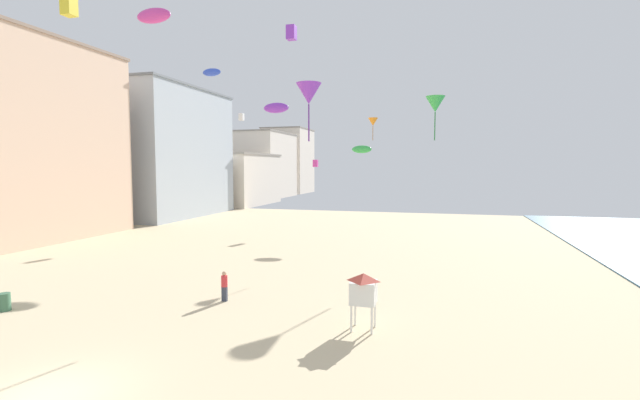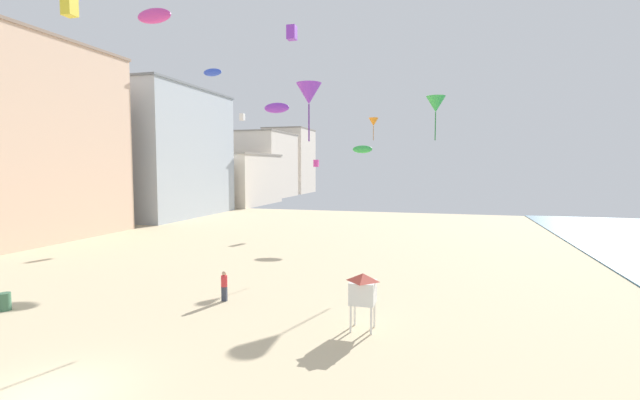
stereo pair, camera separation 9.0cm
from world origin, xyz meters
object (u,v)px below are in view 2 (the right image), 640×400
(kite_green_parafoil, at_px, (362,149))
(kite_magenta_box, at_px, (316,163))
(kite_blue_parafoil, at_px, (213,72))
(kite_green_delta, at_px, (436,104))
(lifeguard_stand, at_px, (363,289))
(kite_magenta_parafoil, at_px, (154,16))
(kite_flyer, at_px, (224,284))
(kite_purple_parafoil, at_px, (277,108))
(kite_purple_delta, at_px, (309,94))
(kite_purple_box, at_px, (292,33))
(kite_yellow_box, at_px, (69,7))
(kite_orange_delta, at_px, (373,122))
(beach_trash_bin, at_px, (5,302))
(kite_white_box, at_px, (242,117))

(kite_green_parafoil, xyz_separation_m, kite_magenta_box, (-5.96, 2.73, -1.47))
(kite_blue_parafoil, xyz_separation_m, kite_green_delta, (24.66, -8.32, -5.60))
(lifeguard_stand, distance_m, kite_green_delta, 21.18)
(kite_magenta_parafoil, bearing_deg, kite_magenta_box, 76.29)
(kite_flyer, distance_m, kite_magenta_parafoil, 20.08)
(kite_blue_parafoil, distance_m, kite_green_parafoil, 19.11)
(kite_green_parafoil, xyz_separation_m, kite_purple_parafoil, (-6.51, -8.40, 3.55))
(kite_green_delta, distance_m, kite_purple_delta, 12.19)
(kite_magenta_box, bearing_deg, kite_green_delta, -42.45)
(lifeguard_stand, relative_size, kite_purple_box, 2.21)
(kite_yellow_box, xyz_separation_m, kite_green_parafoil, (13.50, 24.71, -7.81))
(kite_purple_box, height_order, kite_orange_delta, kite_purple_box)
(beach_trash_bin, relative_size, kite_orange_delta, 0.44)
(kite_flyer, distance_m, kite_purple_delta, 13.25)
(kite_flyer, bearing_deg, kite_green_parafoil, -40.96)
(kite_white_box, distance_m, kite_green_parafoil, 15.46)
(beach_trash_bin, bearing_deg, kite_green_delta, 45.23)
(kite_flyer, distance_m, kite_blue_parafoil, 32.96)
(lifeguard_stand, relative_size, kite_blue_parafoil, 1.15)
(kite_orange_delta, distance_m, kite_magenta_box, 13.20)
(kite_white_box, height_order, kite_yellow_box, kite_yellow_box)
(kite_orange_delta, bearing_deg, kite_white_box, 153.31)
(kite_purple_box, height_order, kite_magenta_parafoil, kite_purple_box)
(beach_trash_bin, bearing_deg, kite_purple_parafoil, 74.35)
(lifeguard_stand, xyz_separation_m, kite_white_box, (-20.02, 29.73, 11.31))
(kite_purple_box, height_order, kite_green_parafoil, kite_purple_box)
(kite_yellow_box, bearing_deg, kite_blue_parafoil, 98.36)
(kite_yellow_box, bearing_deg, kite_purple_box, 53.91)
(lifeguard_stand, distance_m, beach_trash_bin, 18.06)
(beach_trash_bin, relative_size, kite_blue_parafoil, 0.41)
(kite_magenta_parafoil, height_order, kite_magenta_box, kite_magenta_parafoil)
(beach_trash_bin, bearing_deg, kite_green_parafoil, 67.37)
(kite_blue_parafoil, height_order, kite_orange_delta, kite_blue_parafoil)
(lifeguard_stand, xyz_separation_m, beach_trash_bin, (-17.86, -2.32, -1.39))
(beach_trash_bin, distance_m, kite_green_parafoil, 34.04)
(lifeguard_stand, xyz_separation_m, kite_yellow_box, (-18.69, 3.36, 15.07))
(kite_white_box, height_order, kite_magenta_parafoil, kite_magenta_parafoil)
(kite_orange_delta, bearing_deg, kite_yellow_box, -131.56)
(kite_blue_parafoil, distance_m, kite_green_delta, 26.63)
(kite_green_delta, height_order, kite_purple_delta, kite_green_delta)
(kite_purple_delta, bearing_deg, kite_magenta_box, 105.10)
(kite_white_box, bearing_deg, kite_yellow_box, -87.12)
(kite_flyer, bearing_deg, kite_purple_box, -30.37)
(kite_white_box, distance_m, kite_green_delta, 25.34)
(beach_trash_bin, height_order, kite_yellow_box, kite_yellow_box)
(kite_flyer, xyz_separation_m, kite_blue_parafoil, (-14.16, 24.47, 16.94))
(kite_purple_delta, bearing_deg, kite_orange_delta, 79.32)
(kite_yellow_box, relative_size, kite_orange_delta, 0.56)
(beach_trash_bin, distance_m, kite_white_box, 34.54)
(kite_flyer, xyz_separation_m, kite_white_box, (-12.08, 27.61, 12.23))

